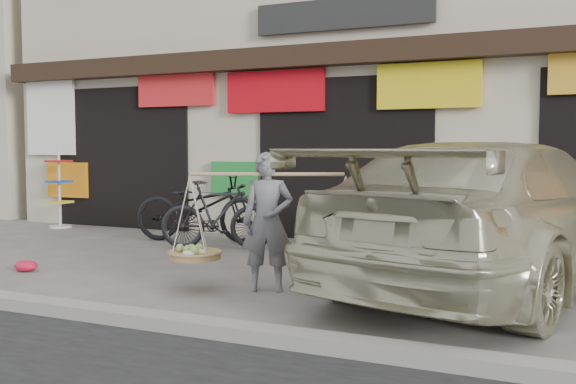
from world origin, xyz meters
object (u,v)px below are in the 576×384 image
at_px(bike_1, 217,215).
at_px(bike_2, 349,225).
at_px(suv, 496,215).
at_px(bike_0, 200,207).
at_px(display_rack, 60,195).
at_px(street_vendor, 268,228).

distance_m(bike_1, bike_2, 2.16).
distance_m(bike_2, suv, 2.26).
xyz_separation_m(bike_0, suv, (4.84, -1.62, 0.23)).
xyz_separation_m(bike_0, display_rack, (-3.46, 0.49, 0.06)).
distance_m(street_vendor, bike_1, 2.99).
bearing_deg(suv, bike_0, -4.15).
distance_m(bike_0, bike_1, 0.85).
distance_m(bike_0, suv, 5.11).
distance_m(bike_1, display_rack, 4.25).
bearing_deg(suv, street_vendor, 42.25).
relative_size(bike_1, suv, 0.29).
height_order(suv, display_rack, suv).
height_order(street_vendor, suv, suv).
xyz_separation_m(bike_1, bike_2, (2.16, -0.13, -0.03)).
bearing_deg(bike_0, suv, -120.71).
bearing_deg(bike_0, bike_1, -141.90).
distance_m(bike_0, bike_2, 2.89).
relative_size(bike_2, display_rack, 1.18).
bearing_deg(bike_2, bike_1, 106.41).
relative_size(bike_1, bike_2, 0.93).
bearing_deg(display_rack, street_vendor, -28.56).
height_order(bike_0, display_rack, display_rack).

